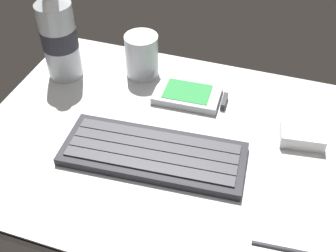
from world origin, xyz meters
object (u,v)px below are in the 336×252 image
Objects in this scene: water_bottle at (58,34)px; stylus_pen at (289,249)px; keyboard at (153,154)px; charger_block at (302,134)px; handheld_device at (191,95)px; juice_cup at (142,57)px.

stylus_pen is (46.23, -25.78, -8.66)cm from water_bottle.
keyboard is 4.25× the size of charger_block.
handheld_device is 0.63× the size of water_bottle.
keyboard is at bearing -95.70° from handheld_device.
stylus_pen is at bearing -24.36° from keyboard.
water_bottle is at bearing -161.50° from juice_cup.
water_bottle is 46.79cm from charger_block.
juice_cup is 16.01cm from water_bottle.
juice_cup is 0.89× the size of stylus_pen.
water_bottle reaches higher than charger_block.
keyboard is 24.74cm from charger_block.
keyboard is 3.13× the size of stylus_pen.
charger_block reaches higher than handheld_device.
water_bottle reaches higher than stylus_pen.
stylus_pen is at bearing -43.87° from juice_cup.
charger_block reaches higher than keyboard.
keyboard is 3.50× the size of juice_cup.
water_bottle reaches higher than keyboard.
keyboard is 16.15cm from handheld_device.
juice_cup is 0.41× the size of water_bottle.
stylus_pen is (31.84, -30.60, -3.56)cm from juice_cup.
keyboard reaches higher than stylus_pen.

